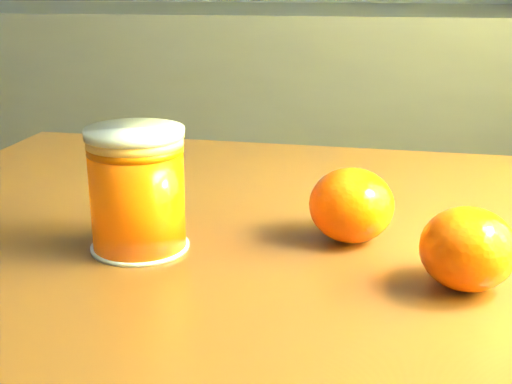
# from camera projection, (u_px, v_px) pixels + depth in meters

# --- Properties ---
(kitchen_counter) EXTENTS (3.15, 0.60, 0.90)m
(kitchen_counter) POSITION_uv_depth(u_px,v_px,m) (35.00, 160.00, 2.14)
(kitchen_counter) COLOR #434348
(kitchen_counter) RESTS_ON ground
(table) EXTENTS (1.09, 0.80, 0.78)m
(table) POSITION_uv_depth(u_px,v_px,m) (378.00, 353.00, 0.65)
(table) COLOR brown
(table) RESTS_ON ground
(juice_glass) EXTENTS (0.08, 0.08, 0.11)m
(juice_glass) POSITION_uv_depth(u_px,v_px,m) (137.00, 190.00, 0.61)
(juice_glass) COLOR #E25104
(juice_glass) RESTS_ON table
(orange_front) EXTENTS (0.09, 0.09, 0.07)m
(orange_front) POSITION_uv_depth(u_px,v_px,m) (351.00, 205.00, 0.63)
(orange_front) COLOR #FF5705
(orange_front) RESTS_ON table
(orange_back) EXTENTS (0.08, 0.08, 0.06)m
(orange_back) POSITION_uv_depth(u_px,v_px,m) (468.00, 249.00, 0.54)
(orange_back) COLOR #FF5705
(orange_back) RESTS_ON table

